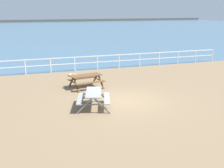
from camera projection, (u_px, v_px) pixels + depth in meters
name	position (u px, v px, depth m)	size (l,w,h in m)	color
ground_plane	(123.00, 103.00, 14.18)	(30.00, 24.00, 0.20)	#846B4C
sea_band	(38.00, 30.00, 62.33)	(142.00, 90.00, 0.01)	#476B84
distant_shoreline	(28.00, 22.00, 101.61)	(142.00, 6.00, 1.80)	#4C4C47
seaward_railing	(86.00, 61.00, 21.04)	(23.07, 0.07, 1.08)	white
picnic_table_mid_centre	(94.00, 96.00, 13.05)	(1.96, 2.16, 0.80)	gray
picnic_table_far_left	(86.00, 78.00, 16.38)	(2.04, 1.81, 0.80)	brown
rope_coil	(72.00, 75.00, 19.50)	(0.55, 0.55, 0.11)	tan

